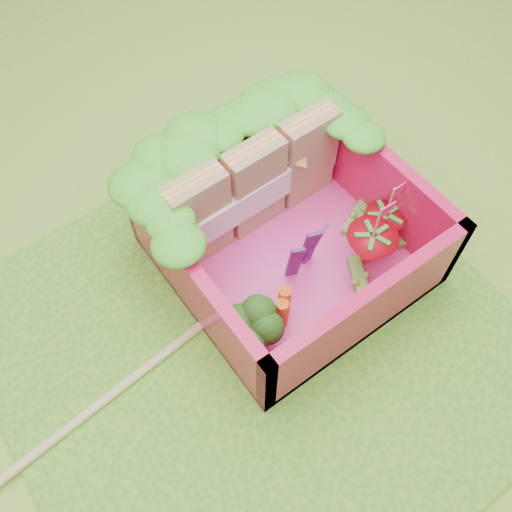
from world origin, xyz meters
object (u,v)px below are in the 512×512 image
object	(u,v)px
sandwich_stack	(255,186)
strawberry_left	(369,250)
bento_box	(290,233)
strawberry_right	(382,227)
broccoli	(254,325)
chopsticks	(61,433)

from	to	relation	value
sandwich_stack	strawberry_left	size ratio (longest dim) A/B	2.10
sandwich_stack	bento_box	bearing A→B (deg)	-90.97
strawberry_left	strawberry_right	size ratio (longest dim) A/B	1.11
broccoli	strawberry_right	bearing A→B (deg)	5.39
bento_box	strawberry_right	distance (m)	0.56
bento_box	sandwich_stack	size ratio (longest dim) A/B	1.18
bento_box	sandwich_stack	world-z (taller)	sandwich_stack
broccoli	strawberry_right	distance (m)	0.98
broccoli	bento_box	bearing A→B (deg)	34.12
strawberry_left	chopsticks	xyz separation A→B (m)	(-1.84, 0.16, -0.18)
bento_box	broccoli	world-z (taller)	bento_box
bento_box	strawberry_right	xyz separation A→B (m)	(0.50, -0.23, -0.10)
sandwich_stack	chopsticks	bearing A→B (deg)	-162.66
bento_box	chopsticks	size ratio (longest dim) A/B	0.63
bento_box	strawberry_left	xyz separation A→B (m)	(0.32, -0.31, -0.08)
strawberry_left	chopsticks	bearing A→B (deg)	175.01
sandwich_stack	broccoli	size ratio (longest dim) A/B	3.38
broccoli	chopsticks	bearing A→B (deg)	170.81
sandwich_stack	chopsticks	world-z (taller)	sandwich_stack
bento_box	strawberry_left	world-z (taller)	strawberry_left
chopsticks	strawberry_right	bearing A→B (deg)	-2.22
broccoli	strawberry_left	bearing A→B (deg)	0.68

